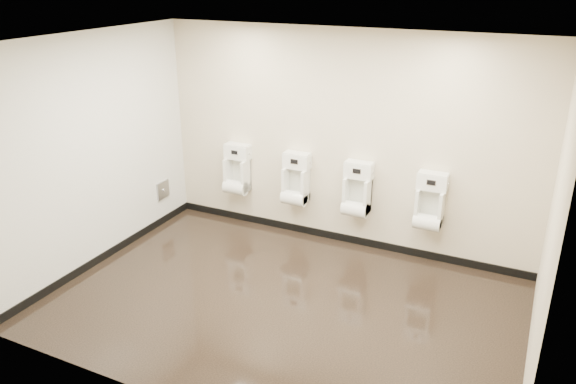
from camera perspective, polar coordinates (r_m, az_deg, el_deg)
name	(u,v)px	position (r m, az deg, el deg)	size (l,w,h in m)	color
ground	(282,304)	(6.30, -0.60, -11.31)	(5.00, 3.50, 0.00)	black
ceiling	(281,43)	(5.32, -0.72, 14.86)	(5.00, 3.50, 0.00)	white
back_wall	(342,141)	(7.19, 5.54, 5.20)	(5.00, 0.02, 2.80)	beige
front_wall	(178,262)	(4.31, -11.08, -6.99)	(5.00, 0.02, 2.80)	beige
left_wall	(93,153)	(7.07, -19.20, 3.78)	(0.02, 3.50, 2.80)	beige
right_wall	(551,233)	(5.16, 25.19, -3.76)	(0.02, 3.50, 2.80)	beige
tile_overlay_left	(93,153)	(7.07, -19.17, 3.77)	(0.01, 3.50, 2.80)	white
skirting_back	(338,237)	(7.67, 5.15, -4.53)	(5.00, 0.02, 0.10)	black
skirting_left	(107,254)	(7.56, -17.88, -5.99)	(0.02, 3.50, 0.10)	black
access_panel	(163,190)	(8.19, -12.59, 0.21)	(0.04, 0.25, 0.25)	#9E9EA3
urinal_0	(237,173)	(7.89, -5.20, 1.95)	(0.37, 0.28, 0.69)	white
urinal_1	(296,183)	(7.49, 0.79, 0.94)	(0.37, 0.28, 0.69)	white
urinal_2	(357,193)	(7.20, 7.02, -0.13)	(0.37, 0.28, 0.69)	white
urinal_3	(430,206)	(6.99, 14.19, -1.35)	(0.37, 0.28, 0.69)	white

